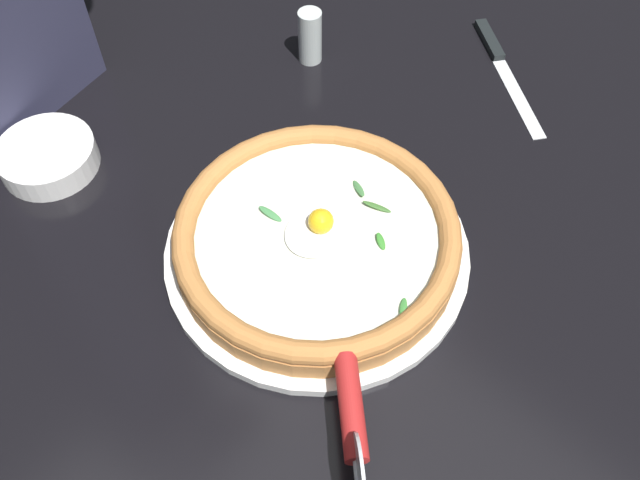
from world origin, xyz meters
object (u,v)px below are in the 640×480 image
Objects in this scene: pizza at (320,239)px; pizza_cutter at (354,432)px; side_bowl at (48,156)px; table_knife at (499,59)px; pepper_shaker at (310,37)px.

pizza_cutter is at bearing -129.71° from pizza.
side_bowl is 0.50m from pizza_cutter.
pizza_cutter reaches higher than pizza.
side_bowl is 0.61m from table_knife.
table_knife is at bearing 20.49° from pizza_cutter.
pepper_shaker is (0.36, -0.10, 0.02)m from side_bowl.
pizza is at bearing -174.59° from table_knife.
pepper_shaker reaches higher than table_knife.
side_bowl is at bearing 88.14° from pizza_cutter.
pizza is 1.55× the size of table_knife.
pizza_cutter is 0.59m from table_knife.
pizza_cutter is 0.64× the size of table_knife.
table_knife is at bearing -29.00° from side_bowl.
pepper_shaker is (0.24, 0.23, 0.00)m from pizza.
side_bowl is 0.37m from pepper_shaker.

